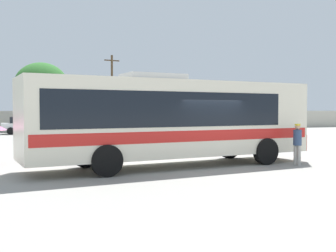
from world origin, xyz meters
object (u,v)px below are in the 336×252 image
coach_bus_cream_red (170,118)px  attendant_by_bus_door (297,142)px  utility_pole_near (112,91)px  roadside_tree_midleft (41,85)px  parked_car_third_dark_blue (99,125)px  parked_car_second_white (25,125)px

coach_bus_cream_red → attendant_by_bus_door: bearing=-14.9°
coach_bus_cream_red → utility_pole_near: bearing=81.7°
coach_bus_cream_red → attendant_by_bus_door: size_ratio=7.14×
roadside_tree_midleft → utility_pole_near: bearing=6.0°
attendant_by_bus_door → parked_car_third_dark_blue: bearing=96.8°
roadside_tree_midleft → attendant_by_bus_door: bearing=-76.2°
coach_bus_cream_red → parked_car_third_dark_blue: size_ratio=2.58×
parked_car_second_white → utility_pole_near: utility_pole_near is taller
attendant_by_bus_door → parked_car_second_white: attendant_by_bus_door is taller
attendant_by_bus_door → parked_car_third_dark_blue: size_ratio=0.36×
attendant_by_bus_door → parked_car_third_dark_blue: attendant_by_bus_door is taller
attendant_by_bus_door → utility_pole_near: 32.91m
parked_car_second_white → roadside_tree_midleft: bearing=73.3°
attendant_by_bus_door → roadside_tree_midleft: bearing=103.8°
utility_pole_near → roadside_tree_midleft: 7.72m
parked_car_second_white → utility_pole_near: 12.11m
attendant_by_bus_door → roadside_tree_midleft: (-7.86, 31.92, 3.87)m
attendant_by_bus_door → utility_pole_near: bearing=90.3°
parked_car_third_dark_blue → utility_pole_near: size_ratio=0.53×
coach_bus_cream_red → utility_pole_near: 31.88m
utility_pole_near → roadside_tree_midleft: size_ratio=1.17×
parked_car_second_white → parked_car_third_dark_blue: size_ratio=0.94×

